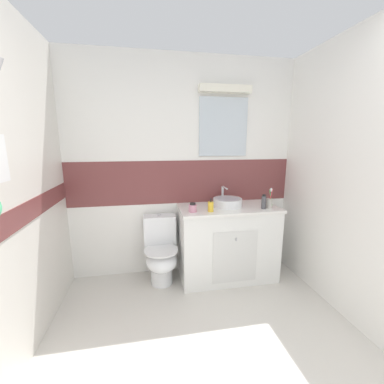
# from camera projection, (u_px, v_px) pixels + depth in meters

# --- Properties ---
(ground_plane) EXTENTS (3.20, 3.48, 0.04)m
(ground_plane) POSITION_uv_depth(u_px,v_px,m) (207.00, 346.00, 1.94)
(ground_plane) COLOR beige
(wall_back_tiled) EXTENTS (3.20, 0.20, 2.50)m
(wall_back_tiled) POSITION_uv_depth(u_px,v_px,m) (184.00, 168.00, 2.88)
(wall_back_tiled) COLOR white
(wall_back_tiled) RESTS_ON ground_plane
(wall_right_plain) EXTENTS (0.10, 3.48, 2.50)m
(wall_right_plain) POSITION_uv_depth(u_px,v_px,m) (376.00, 183.00, 1.92)
(wall_right_plain) COLOR white
(wall_right_plain) RESTS_ON ground_plane
(vanity_cabinet) EXTENTS (1.10, 0.56, 0.85)m
(vanity_cabinet) POSITION_uv_depth(u_px,v_px,m) (227.00, 242.00, 2.83)
(vanity_cabinet) COLOR white
(vanity_cabinet) RESTS_ON ground_plane
(sink_basin) EXTENTS (0.32, 0.37, 0.20)m
(sink_basin) POSITION_uv_depth(u_px,v_px,m) (227.00, 202.00, 2.75)
(sink_basin) COLOR white
(sink_basin) RESTS_ON vanity_cabinet
(toilet) EXTENTS (0.37, 0.50, 0.76)m
(toilet) POSITION_uv_depth(u_px,v_px,m) (161.00, 252.00, 2.73)
(toilet) COLOR white
(toilet) RESTS_ON ground_plane
(toothbrush_cup) EXTENTS (0.07, 0.07, 0.22)m
(toothbrush_cup) POSITION_uv_depth(u_px,v_px,m) (269.00, 202.00, 2.68)
(toothbrush_cup) COLOR #B2ADA3
(toothbrush_cup) RESTS_ON vanity_cabinet
(soap_dispenser) EXTENTS (0.06, 0.06, 0.14)m
(soap_dispenser) POSITION_uv_depth(u_px,v_px,m) (211.00, 207.00, 2.54)
(soap_dispenser) COLOR yellow
(soap_dispenser) RESTS_ON vanity_cabinet
(hair_gel_jar) EXTENTS (0.08, 0.08, 0.10)m
(hair_gel_jar) POSITION_uv_depth(u_px,v_px,m) (193.00, 208.00, 2.53)
(hair_gel_jar) COLOR pink
(hair_gel_jar) RESTS_ON vanity_cabinet
(deodorant_spray_can) EXTENTS (0.05, 0.05, 0.16)m
(deodorant_spray_can) POSITION_uv_depth(u_px,v_px,m) (264.00, 202.00, 2.64)
(deodorant_spray_can) COLOR #4C4C51
(deodorant_spray_can) RESTS_ON vanity_cabinet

